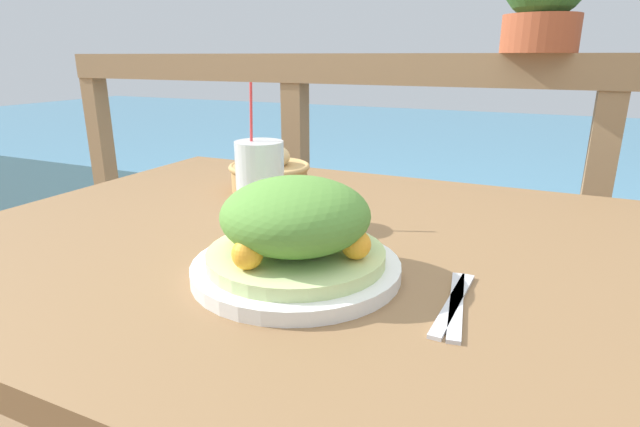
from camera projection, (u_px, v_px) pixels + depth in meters
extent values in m
cube|color=olive|center=(325.00, 248.00, 0.85)|extent=(1.30, 0.97, 0.04)
cube|color=olive|center=(211.00, 287.00, 1.57)|extent=(0.06, 0.06, 0.72)
cube|color=#937551|center=(435.00, 70.00, 1.43)|extent=(2.80, 0.08, 0.09)
cube|color=#937551|center=(108.00, 195.00, 2.14)|extent=(0.07, 0.07, 0.97)
cube|color=#937551|center=(297.00, 223.00, 1.77)|extent=(0.07, 0.07, 0.97)
cube|color=#937551|center=(583.00, 267.00, 1.41)|extent=(0.07, 0.07, 0.97)
cube|color=teal|center=(499.00, 169.00, 3.83)|extent=(12.00, 4.00, 0.45)
cylinder|color=white|center=(296.00, 268.00, 0.70)|extent=(0.29, 0.29, 0.02)
cylinder|color=#C6DB8E|center=(296.00, 255.00, 0.69)|extent=(0.25, 0.25, 0.02)
ellipsoid|color=#568E38|center=(296.00, 215.00, 0.67)|extent=(0.20, 0.20, 0.10)
sphere|color=#F9A328|center=(356.00, 244.00, 0.65)|extent=(0.04, 0.04, 0.04)
sphere|color=#F9A328|center=(328.00, 219.00, 0.75)|extent=(0.04, 0.04, 0.04)
sphere|color=#F9A328|center=(240.00, 228.00, 0.71)|extent=(0.04, 0.04, 0.04)
sphere|color=#F9A328|center=(249.00, 254.00, 0.62)|extent=(0.04, 0.04, 0.04)
cylinder|color=silver|center=(260.00, 182.00, 0.90)|extent=(0.09, 0.09, 0.15)
cylinder|color=red|center=(251.00, 145.00, 0.88)|extent=(0.03, 0.06, 0.21)
cylinder|color=tan|center=(270.00, 178.00, 1.13)|extent=(0.17, 0.17, 0.06)
torus|color=tan|center=(269.00, 167.00, 1.12)|extent=(0.18, 0.18, 0.01)
ellipsoid|color=#DBB77A|center=(269.00, 157.00, 1.12)|extent=(0.09, 0.09, 0.06)
cylinder|color=#A34C2D|center=(540.00, 34.00, 1.29)|extent=(0.19, 0.19, 0.09)
cube|color=silver|center=(453.00, 303.00, 0.61)|extent=(0.02, 0.18, 0.00)
cube|color=silver|center=(456.00, 304.00, 0.61)|extent=(0.04, 0.18, 0.00)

